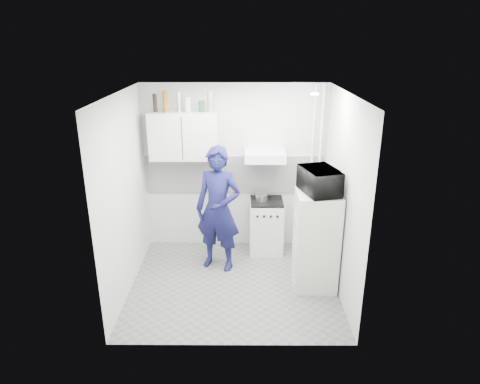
{
  "coord_description": "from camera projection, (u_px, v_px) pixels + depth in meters",
  "views": [
    {
      "loc": [
        0.11,
        -5.13,
        3.25
      ],
      "look_at": [
        0.09,
        0.3,
        1.25
      ],
      "focal_mm": 32.0,
      "sensor_mm": 36.0,
      "label": 1
    }
  ],
  "objects": [
    {
      "name": "person",
      "position": [
        218.0,
        209.0,
        6.08
      ],
      "size": [
        0.77,
        0.63,
        1.83
      ],
      "primitive_type": "imported",
      "rotation": [
        0.0,
        0.0,
        -0.33
      ],
      "color": "#11133E",
      "rests_on": "floor"
    },
    {
      "name": "stove",
      "position": [
        266.0,
        227.0,
        6.73
      ],
      "size": [
        0.52,
        0.52,
        0.83
      ],
      "primitive_type": "cube",
      "color": "silver",
      "rests_on": "floor"
    },
    {
      "name": "ceiling_spot_fixture",
      "position": [
        314.0,
        94.0,
        5.23
      ],
      "size": [
        0.1,
        0.1,
        0.02
      ],
      "primitive_type": "cylinder",
      "color": "white",
      "rests_on": "ceiling"
    },
    {
      "name": "canister_b",
      "position": [
        202.0,
        106.0,
        6.16
      ],
      "size": [
        0.09,
        0.09,
        0.16
      ],
      "primitive_type": "cylinder",
      "color": "#144C1E",
      "rests_on": "upper_cabinet"
    },
    {
      "name": "saucepan",
      "position": [
        262.0,
        197.0,
        6.57
      ],
      "size": [
        0.18,
        0.18,
        0.1
      ],
      "primitive_type": "cylinder",
      "color": "silver",
      "rests_on": "stove_top"
    },
    {
      "name": "bottle_e",
      "position": [
        210.0,
        102.0,
        6.14
      ],
      "size": [
        0.07,
        0.07,
        0.3
      ],
      "primitive_type": "cylinder",
      "color": "silver",
      "rests_on": "upper_cabinet"
    },
    {
      "name": "pipe_a",
      "position": [
        319.0,
        170.0,
        6.58
      ],
      "size": [
        0.05,
        0.05,
        2.6
      ],
      "primitive_type": "cylinder",
      "color": "silver",
      "rests_on": "floor"
    },
    {
      "name": "canister_a",
      "position": [
        188.0,
        104.0,
        6.15
      ],
      "size": [
        0.09,
        0.09,
        0.22
      ],
      "primitive_type": "cylinder",
      "color": "#B2B7BC",
      "rests_on": "upper_cabinet"
    },
    {
      "name": "ceiling",
      "position": [
        233.0,
        93.0,
        5.04
      ],
      "size": [
        2.8,
        2.8,
        0.0
      ],
      "primitive_type": "plane",
      "color": "white",
      "rests_on": "wall_back"
    },
    {
      "name": "fridge",
      "position": [
        316.0,
        241.0,
        5.69
      ],
      "size": [
        0.57,
        0.57,
        1.35
      ],
      "primitive_type": "cube",
      "rotation": [
        0.0,
        0.0,
        -0.02
      ],
      "color": "silver",
      "rests_on": "floor"
    },
    {
      "name": "upper_cabinet",
      "position": [
        184.0,
        136.0,
        6.31
      ],
      "size": [
        1.0,
        0.35,
        0.7
      ],
      "primitive_type": "cube",
      "color": "silver",
      "rests_on": "wall_back"
    },
    {
      "name": "backsplash",
      "position": [
        235.0,
        174.0,
        6.68
      ],
      "size": [
        2.74,
        0.03,
        0.6
      ],
      "primitive_type": "cube",
      "color": "white",
      "rests_on": "wall_back"
    },
    {
      "name": "stove_top",
      "position": [
        267.0,
        201.0,
        6.58
      ],
      "size": [
        0.5,
        0.5,
        0.03
      ],
      "primitive_type": "cube",
      "color": "black",
      "rests_on": "stove"
    },
    {
      "name": "bottle_d",
      "position": [
        179.0,
        102.0,
        6.14
      ],
      "size": [
        0.06,
        0.06,
        0.28
      ],
      "primitive_type": "cylinder",
      "color": "silver",
      "rests_on": "upper_cabinet"
    },
    {
      "name": "bottle_a",
      "position": [
        155.0,
        103.0,
        6.15
      ],
      "size": [
        0.06,
        0.06,
        0.26
      ],
      "primitive_type": "cylinder",
      "color": "black",
      "rests_on": "upper_cabinet"
    },
    {
      "name": "floor",
      "position": [
        234.0,
        284.0,
        5.94
      ],
      "size": [
        2.8,
        2.8,
        0.0
      ],
      "primitive_type": "plane",
      "color": "#575754",
      "rests_on": "ground"
    },
    {
      "name": "pipe_b",
      "position": [
        311.0,
        170.0,
        6.58
      ],
      "size": [
        0.04,
        0.04,
        2.6
      ],
      "primitive_type": "cylinder",
      "color": "silver",
      "rests_on": "floor"
    },
    {
      "name": "range_hood",
      "position": [
        265.0,
        156.0,
        6.33
      ],
      "size": [
        0.6,
        0.5,
        0.14
      ],
      "primitive_type": "cube",
      "color": "silver",
      "rests_on": "wall_back"
    },
    {
      "name": "wall_right",
      "position": [
        342.0,
        197.0,
        5.48
      ],
      "size": [
        0.0,
        2.6,
        2.6
      ],
      "primitive_type": "plane",
      "rotation": [
        1.57,
        0.0,
        -1.57
      ],
      "color": "beige",
      "rests_on": "floor"
    },
    {
      "name": "bottle_b",
      "position": [
        165.0,
        102.0,
        6.14
      ],
      "size": [
        0.08,
        0.08,
        0.3
      ],
      "primitive_type": "cylinder",
      "color": "brown",
      "rests_on": "upper_cabinet"
    },
    {
      "name": "wall_back",
      "position": [
        235.0,
        168.0,
        6.66
      ],
      "size": [
        2.8,
        0.0,
        2.8
      ],
      "primitive_type": "plane",
      "rotation": [
        1.57,
        0.0,
        0.0
      ],
      "color": "beige",
      "rests_on": "floor"
    },
    {
      "name": "microwave",
      "position": [
        320.0,
        181.0,
        5.4
      ],
      "size": [
        0.67,
        0.54,
        0.32
      ],
      "primitive_type": "imported",
      "rotation": [
        0.0,
        0.0,
        1.85
      ],
      "color": "black",
      "rests_on": "fridge"
    },
    {
      "name": "wall_left",
      "position": [
        124.0,
        196.0,
        5.49
      ],
      "size": [
        0.0,
        2.6,
        2.6
      ],
      "primitive_type": "plane",
      "rotation": [
        1.57,
        0.0,
        1.57
      ],
      "color": "beige",
      "rests_on": "floor"
    }
  ]
}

